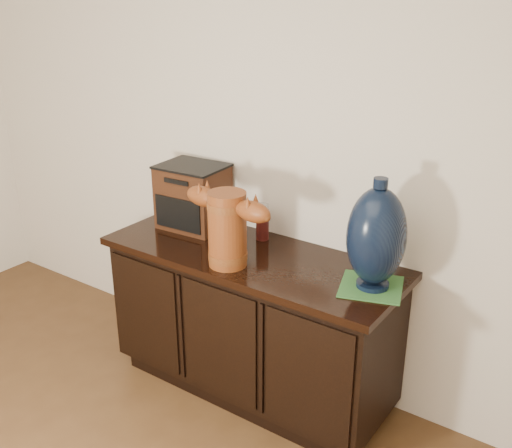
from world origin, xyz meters
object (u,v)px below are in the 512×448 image
Objects in this scene: sideboard at (251,322)px; terracotta_vessel at (227,225)px; spray_can at (262,222)px; lamp_base at (376,237)px; tv_radio at (193,196)px.

sideboard is 0.58m from terracotta_vessel.
sideboard is 0.49m from spray_can.
spray_can reaches higher than sideboard.
spray_can is (-0.67, 0.16, -0.14)m from lamp_base.
terracotta_vessel is at bearing -97.23° from sideboard.
lamp_base is at bearing 1.23° from sideboard.
lamp_base is (1.05, -0.10, 0.07)m from tv_radio.
sideboard is 4.22× the size of tv_radio.
terracotta_vessel is 0.65m from lamp_base.
terracotta_vessel is at bearing -83.58° from spray_can.
lamp_base is at bearing -13.76° from spray_can.
lamp_base is (0.63, 0.17, 0.04)m from terracotta_vessel.
lamp_base is at bearing -9.01° from tv_radio.
lamp_base reaches higher than spray_can.
terracotta_vessel is 2.64× the size of spray_can.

